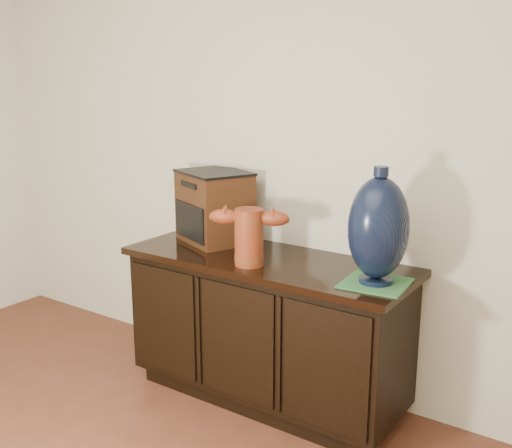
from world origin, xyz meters
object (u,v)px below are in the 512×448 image
Objects in this scene: lamp_base at (378,229)px; spray_can at (252,232)px; terracotta_vessel at (249,234)px; tv_radio at (214,207)px; sideboard at (267,327)px.

spray_can is (-0.76, 0.17, -0.16)m from lamp_base.
lamp_base reaches higher than spray_can.
terracotta_vessel is 0.80× the size of tv_radio.
sideboard is at bearing -33.76° from spray_can.
terracotta_vessel is 0.74× the size of lamp_base.
lamp_base reaches higher than tv_radio.
sideboard is 8.67× the size of spray_can.
lamp_base is at bearing 13.89° from tv_radio.
sideboard is 2.92× the size of lamp_base.
spray_can is at bearing 167.56° from lamp_base.
terracotta_vessel is at bearing -8.64° from tv_radio.
terracotta_vessel is at bearing -92.92° from sideboard.
lamp_base is 0.79m from spray_can.
terracotta_vessel is at bearing -172.09° from lamp_base.
tv_radio is 0.94× the size of lamp_base.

